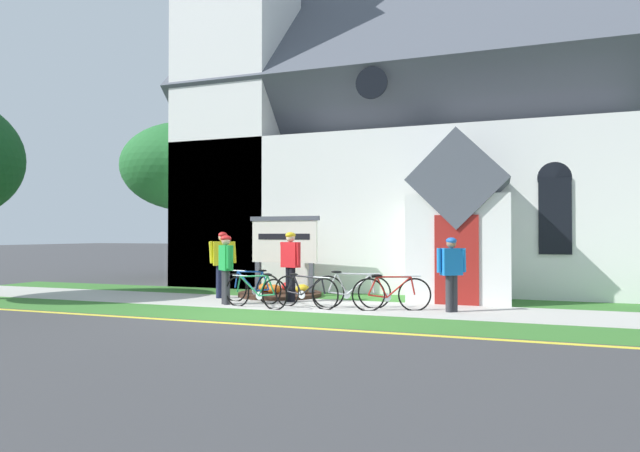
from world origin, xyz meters
name	(u,v)px	position (x,y,z in m)	size (l,w,h in m)	color
ground	(318,294)	(0.00, 4.00, 0.00)	(140.00, 140.00, 0.00)	#3D3D3F
sidewalk_slab	(345,307)	(1.43, 1.73, 0.01)	(32.00, 2.20, 0.01)	#B7B5AD
grass_verge	(318,319)	(1.43, -0.16, 0.00)	(32.00, 1.59, 0.01)	#38722D
church_lawn	(365,297)	(1.43, 3.62, 0.00)	(24.00, 1.59, 0.01)	#38722D
curb_paint_stripe	(300,328)	(1.43, -1.11, 0.00)	(28.00, 0.16, 0.01)	yellow
church_building	(389,149)	(0.96, 9.21, 4.79)	(13.74, 12.21, 14.14)	white
church_sign	(284,243)	(-0.80, 3.47, 1.42)	(2.04, 0.19, 2.14)	#474C56
flower_bed	(280,293)	(-0.78, 3.18, 0.08)	(2.23, 2.23, 0.34)	#382319
bicycle_blue	(252,287)	(-0.90, 1.70, 0.37)	(1.69, 0.33, 0.83)	black
bicycle_silver	(305,291)	(0.63, 1.27, 0.37)	(1.71, 0.51, 0.78)	black
bicycle_red	(391,293)	(2.55, 1.41, 0.38)	(1.63, 0.65, 0.81)	black
bicycle_green	(256,292)	(-0.40, 0.89, 0.36)	(1.72, 0.43, 0.81)	black
bicycle_yellow	(351,291)	(1.61, 1.56, 0.38)	(1.73, 0.43, 0.85)	black
cyclist_in_blue_jersey	(226,264)	(-1.32, 1.17, 0.95)	(0.47, 0.55, 1.63)	#2D2D33
cyclist_in_orange_jersey	(223,259)	(-2.00, 2.24, 1.01)	(0.59, 0.45, 1.71)	#191E38
cyclist_in_green_jersey	(451,269)	(3.80, 1.63, 0.91)	(0.58, 0.44, 1.58)	#2D2D33
cyclist_in_yellow_jersey	(290,261)	(-0.06, 2.09, 1.00)	(0.61, 0.43, 1.70)	black
yard_deciduous_tree	(187,167)	(-6.24, 7.06, 4.15)	(4.72, 4.72, 5.78)	#4C3823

